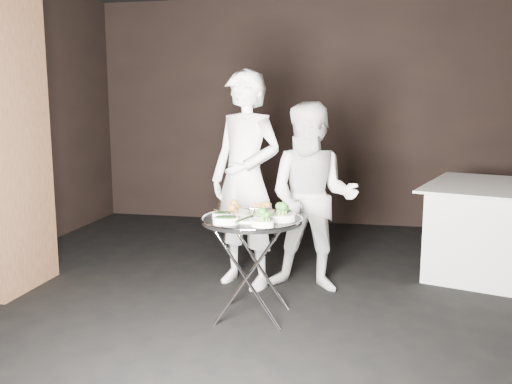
% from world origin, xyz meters
% --- Properties ---
extents(floor, '(6.00, 7.00, 0.05)m').
position_xyz_m(floor, '(0.00, 0.00, -0.03)').
color(floor, black).
rests_on(floor, ground).
extents(wall_back, '(6.00, 0.05, 3.00)m').
position_xyz_m(wall_back, '(0.00, 3.52, 1.50)').
color(wall_back, black).
rests_on(wall_back, floor).
extents(tray_stand, '(0.52, 0.44, 0.76)m').
position_xyz_m(tray_stand, '(-0.15, 0.04, 0.43)').
color(tray_stand, silver).
rests_on(tray_stand, floor).
extents(serving_tray, '(0.76, 0.76, 0.04)m').
position_xyz_m(serving_tray, '(-0.15, 0.04, 0.77)').
color(serving_tray, black).
rests_on(serving_tray, tray_stand).
extents(potato_plate_a, '(0.22, 0.22, 0.08)m').
position_xyz_m(potato_plate_a, '(-0.32, 0.20, 0.81)').
color(potato_plate_a, beige).
rests_on(potato_plate_a, serving_tray).
extents(potato_plate_b, '(0.19, 0.19, 0.07)m').
position_xyz_m(potato_plate_b, '(-0.11, 0.26, 0.81)').
color(potato_plate_b, beige).
rests_on(potato_plate_b, serving_tray).
extents(greens_bowl, '(0.12, 0.12, 0.07)m').
position_xyz_m(greens_bowl, '(0.07, 0.16, 0.81)').
color(greens_bowl, silver).
rests_on(greens_bowl, serving_tray).
extents(asparagus_plate_a, '(0.19, 0.12, 0.04)m').
position_xyz_m(asparagus_plate_a, '(-0.15, 0.05, 0.79)').
color(asparagus_plate_a, silver).
rests_on(asparagus_plate_a, serving_tray).
extents(asparagus_plate_b, '(0.22, 0.16, 0.04)m').
position_xyz_m(asparagus_plate_b, '(-0.18, -0.10, 0.79)').
color(asparagus_plate_b, silver).
rests_on(asparagus_plate_b, serving_tray).
extents(spinach_bowl_a, '(0.17, 0.12, 0.06)m').
position_xyz_m(spinach_bowl_a, '(-0.36, -0.00, 0.80)').
color(spinach_bowl_a, silver).
rests_on(spinach_bowl_a, serving_tray).
extents(spinach_bowl_b, '(0.21, 0.16, 0.08)m').
position_xyz_m(spinach_bowl_b, '(-0.29, -0.18, 0.81)').
color(spinach_bowl_b, silver).
rests_on(spinach_bowl_b, serving_tray).
extents(broccoli_bowl_a, '(0.24, 0.21, 0.08)m').
position_xyz_m(broccoli_bowl_a, '(0.08, -0.00, 0.81)').
color(broccoli_bowl_a, silver).
rests_on(broccoli_bowl_a, serving_tray).
extents(broccoli_bowl_b, '(0.21, 0.18, 0.07)m').
position_xyz_m(broccoli_bowl_b, '(-0.03, -0.20, 0.81)').
color(broccoli_bowl_b, silver).
rests_on(broccoli_bowl_b, serving_tray).
extents(serving_utensils, '(0.59, 0.43, 0.01)m').
position_xyz_m(serving_utensils, '(-0.13, 0.11, 0.83)').
color(serving_utensils, silver).
rests_on(serving_utensils, serving_tray).
extents(waiter_left, '(0.82, 0.70, 1.91)m').
position_xyz_m(waiter_left, '(-0.37, 0.79, 0.96)').
color(waiter_left, white).
rests_on(waiter_left, floor).
extents(waiter_right, '(0.84, 0.68, 1.63)m').
position_xyz_m(waiter_right, '(0.22, 0.78, 0.82)').
color(waiter_right, white).
rests_on(waiter_right, floor).
extents(dining_table, '(1.50, 1.50, 0.86)m').
position_xyz_m(dining_table, '(2.02, 1.57, 0.43)').
color(dining_table, white).
rests_on(dining_table, floor).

